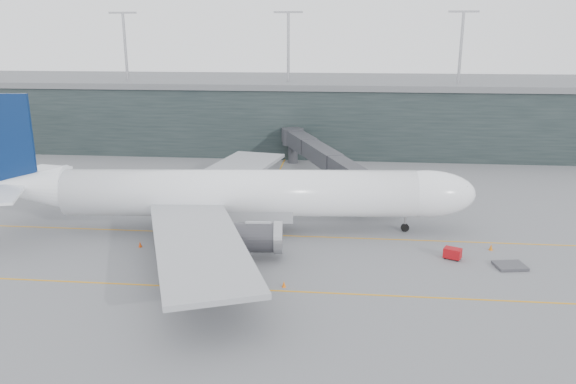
{
  "coord_description": "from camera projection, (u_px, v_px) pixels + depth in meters",
  "views": [
    {
      "loc": [
        16.81,
        -71.52,
        25.2
      ],
      "look_at": [
        10.11,
        -4.0,
        5.87
      ],
      "focal_mm": 35.0,
      "sensor_mm": 36.0,
      "label": 1
    }
  ],
  "objects": [
    {
      "name": "ground",
      "position": [
        218.0,
        223.0,
        76.95
      ],
      "size": [
        320.0,
        320.0,
        0.0
      ],
      "primitive_type": "plane",
      "color": "slate",
      "rests_on": "ground"
    },
    {
      "name": "taxiline_a",
      "position": [
        211.0,
        233.0,
        73.12
      ],
      "size": [
        160.0,
        0.25,
        0.02
      ],
      "primitive_type": "cube",
      "color": "orange",
      "rests_on": "ground"
    },
    {
      "name": "taxiline_b",
      "position": [
        175.0,
        286.0,
        57.81
      ],
      "size": [
        160.0,
        0.25,
        0.02
      ],
      "primitive_type": "cube",
      "color": "orange",
      "rests_on": "ground"
    },
    {
      "name": "taxiline_lead_main",
      "position": [
        272.0,
        186.0,
        95.61
      ],
      "size": [
        0.25,
        60.0,
        0.02
      ],
      "primitive_type": "cube",
      "color": "orange",
      "rests_on": "ground"
    },
    {
      "name": "terminal",
      "position": [
        271.0,
        111.0,
        130.37
      ],
      "size": [
        240.0,
        36.0,
        29.0
      ],
      "color": "black",
      "rests_on": "ground"
    },
    {
      "name": "main_aircraft",
      "position": [
        237.0,
        194.0,
        72.64
      ],
      "size": [
        63.95,
        59.88,
        17.92
      ],
      "rotation": [
        0.0,
        0.0,
        0.09
      ],
      "color": "white",
      "rests_on": "ground"
    },
    {
      "name": "jet_bridge",
      "position": [
        332.0,
        154.0,
        96.28
      ],
      "size": [
        19.13,
        45.09,
        6.93
      ],
      "rotation": [
        0.0,
        0.0,
        0.36
      ],
      "color": "#303135",
      "rests_on": "ground"
    },
    {
      "name": "gse_cart",
      "position": [
        453.0,
        253.0,
        64.59
      ],
      "size": [
        2.26,
        1.92,
        1.31
      ],
      "rotation": [
        0.0,
        0.0,
        -0.43
      ],
      "color": "#9D0B10",
      "rests_on": "ground"
    },
    {
      "name": "baggage_dolly",
      "position": [
        510.0,
        266.0,
        62.44
      ],
      "size": [
        3.65,
        3.13,
        0.32
      ],
      "primitive_type": "cube",
      "rotation": [
        0.0,
        0.0,
        0.18
      ],
      "color": "#3B3B40",
      "rests_on": "ground"
    },
    {
      "name": "uld_a",
      "position": [
        190.0,
        196.0,
        85.85
      ],
      "size": [
        2.6,
        2.28,
        2.04
      ],
      "rotation": [
        0.0,
        0.0,
        -0.24
      ],
      "color": "#37373C",
      "rests_on": "ground"
    },
    {
      "name": "uld_b",
      "position": [
        215.0,
        194.0,
        87.65
      ],
      "size": [
        2.14,
        1.92,
        1.61
      ],
      "rotation": [
        0.0,
        0.0,
        -0.34
      ],
      "color": "#37373C",
      "rests_on": "ground"
    },
    {
      "name": "uld_c",
      "position": [
        235.0,
        196.0,
        86.17
      ],
      "size": [
        2.08,
        1.72,
        1.78
      ],
      "rotation": [
        0.0,
        0.0,
        0.08
      ],
      "color": "#37373C",
      "rests_on": "ground"
    },
    {
      "name": "cone_nose",
      "position": [
        491.0,
        247.0,
        67.31
      ],
      "size": [
        0.48,
        0.48,
        0.77
      ],
      "primitive_type": "cone",
      "color": "orange",
      "rests_on": "ground"
    },
    {
      "name": "cone_wing_stbd",
      "position": [
        284.0,
        284.0,
        57.55
      ],
      "size": [
        0.42,
        0.42,
        0.67
      ],
      "primitive_type": "cone",
      "color": "orange",
      "rests_on": "ground"
    },
    {
      "name": "cone_wing_port",
      "position": [
        284.0,
        202.0,
        84.99
      ],
      "size": [
        0.49,
        0.49,
        0.78
      ],
      "primitive_type": "cone",
      "color": "#EE5B0D",
      "rests_on": "ground"
    },
    {
      "name": "cone_tail",
      "position": [
        140.0,
        244.0,
        68.29
      ],
      "size": [
        0.46,
        0.46,
        0.73
      ],
      "primitive_type": "cone",
      "color": "#D9430C",
      "rests_on": "ground"
    }
  ]
}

